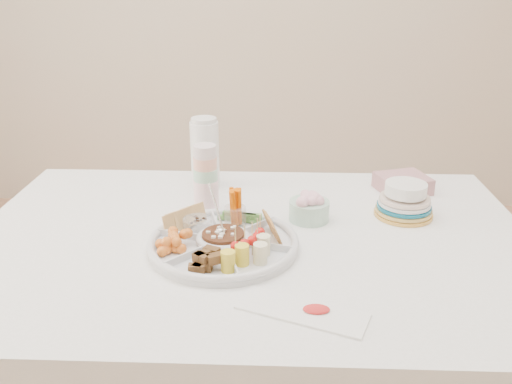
{
  "coord_description": "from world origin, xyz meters",
  "views": [
    {
      "loc": [
        0.07,
        -1.3,
        1.42
      ],
      "look_at": [
        0.01,
        0.03,
        0.88
      ],
      "focal_mm": 38.0,
      "sensor_mm": 36.0,
      "label": 1
    }
  ],
  "objects_px": {
    "dining_table": "(251,352)",
    "plate_stack": "(405,199)",
    "party_tray": "(223,241)",
    "thermos": "(205,153)"
  },
  "relations": [
    {
      "from": "dining_table",
      "to": "party_tray",
      "type": "height_order",
      "value": "party_tray"
    },
    {
      "from": "dining_table",
      "to": "party_tray",
      "type": "xyz_separation_m",
      "value": [
        -0.07,
        -0.07,
        0.4
      ]
    },
    {
      "from": "dining_table",
      "to": "plate_stack",
      "type": "bearing_deg",
      "value": 19.42
    },
    {
      "from": "party_tray",
      "to": "thermos",
      "type": "distance_m",
      "value": 0.45
    },
    {
      "from": "thermos",
      "to": "plate_stack",
      "type": "bearing_deg",
      "value": -18.75
    },
    {
      "from": "dining_table",
      "to": "party_tray",
      "type": "relative_size",
      "value": 4.0
    },
    {
      "from": "dining_table",
      "to": "thermos",
      "type": "distance_m",
      "value": 0.64
    },
    {
      "from": "thermos",
      "to": "plate_stack",
      "type": "distance_m",
      "value": 0.64
    },
    {
      "from": "dining_table",
      "to": "thermos",
      "type": "xyz_separation_m",
      "value": [
        -0.16,
        0.36,
        0.5
      ]
    },
    {
      "from": "dining_table",
      "to": "plate_stack",
      "type": "height_order",
      "value": "plate_stack"
    }
  ]
}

